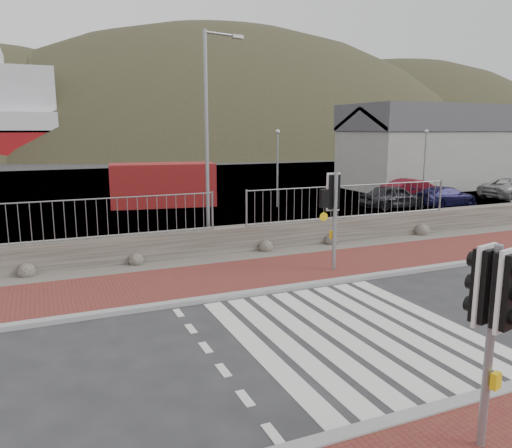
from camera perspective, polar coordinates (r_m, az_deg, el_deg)
name	(u,v)px	position (r m, az deg, el deg)	size (l,w,h in m)	color
ground	(352,332)	(10.69, 10.94, -12.06)	(220.00, 220.00, 0.00)	#28282B
sidewalk_far	(263,274)	(14.39, 0.76, -5.69)	(40.00, 3.00, 0.08)	brown
kerb_near	(466,402)	(8.63, 22.83, -18.22)	(40.00, 0.25, 0.12)	gray
kerb_far	(286,288)	(13.09, 3.48, -7.34)	(40.00, 0.25, 0.12)	gray
zebra_crossing	(352,332)	(10.69, 10.94, -12.03)	(4.62, 5.60, 0.01)	silver
gravel_strip	(237,258)	(16.17, -2.16, -3.88)	(40.00, 1.50, 0.06)	#59544C
stone_wall	(228,240)	(16.79, -3.17, -1.85)	(40.00, 0.60, 0.90)	#4B453E
railing	(230,200)	(16.41, -3.04, 2.71)	(18.07, 0.07, 1.22)	gray
quay	(127,188)	(36.65, -14.49, 3.97)	(120.00, 40.00, 0.50)	#4C4C4F
water	(84,161)	(71.32, -19.05, 6.86)	(220.00, 50.00, 0.05)	#3F4C54
harbor_building	(430,146)	(37.99, 19.24, 8.38)	(12.20, 6.20, 5.80)	#9E9E99
hills_backdrop	(117,272)	(100.52, -15.59, -5.34)	(254.00, 90.00, 100.00)	#2C311D
traffic_signal_near	(493,306)	(6.85, 25.49, -8.42)	(0.44, 0.32, 2.75)	gray
traffic_signal_far	(334,200)	(14.39, 8.93, 2.71)	(0.70, 0.27, 2.93)	gray
streetlight	(210,130)	(17.07, -5.31, 10.70)	(1.53, 0.53, 7.30)	gray
shipping_container	(163,185)	(27.75, -10.59, 4.45)	(5.54, 2.31, 2.31)	maroon
car_a	(394,197)	(27.29, 15.53, 3.02)	(1.48, 3.68, 1.25)	black
car_b	(415,190)	(30.74, 17.68, 3.75)	(1.35, 3.86, 1.27)	maroon
car_c	(446,196)	(28.97, 20.85, 2.97)	(1.52, 3.73, 1.08)	#16143F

